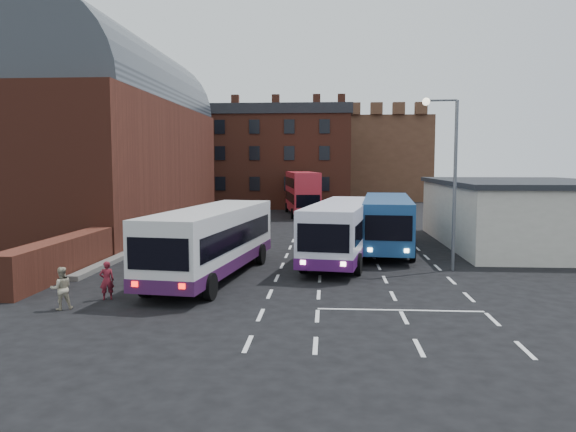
# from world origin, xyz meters

# --- Properties ---
(ground) EXTENTS (180.00, 180.00, 0.00)m
(ground) POSITION_xyz_m (0.00, 0.00, 0.00)
(ground) COLOR black
(railway_station) EXTENTS (12.00, 28.00, 16.00)m
(railway_station) POSITION_xyz_m (-15.50, 21.00, 7.64)
(railway_station) COLOR #602B1E
(railway_station) RESTS_ON ground
(forecourt_wall) EXTENTS (1.20, 10.00, 1.80)m
(forecourt_wall) POSITION_xyz_m (-10.20, 2.00, 0.90)
(forecourt_wall) COLOR #602B1E
(forecourt_wall) RESTS_ON ground
(cream_building) EXTENTS (10.40, 16.40, 4.25)m
(cream_building) POSITION_xyz_m (15.00, 14.00, 2.16)
(cream_building) COLOR beige
(cream_building) RESTS_ON ground
(brick_terrace) EXTENTS (22.00, 10.00, 11.00)m
(brick_terrace) POSITION_xyz_m (-6.00, 46.00, 5.50)
(brick_terrace) COLOR brown
(brick_terrace) RESTS_ON ground
(castle_keep) EXTENTS (22.00, 22.00, 12.00)m
(castle_keep) POSITION_xyz_m (6.00, 66.00, 6.00)
(castle_keep) COLOR brown
(castle_keep) RESTS_ON ground
(bus_white_outbound) EXTENTS (4.26, 12.17, 3.25)m
(bus_white_outbound) POSITION_xyz_m (-3.00, 2.37, 1.92)
(bus_white_outbound) COLOR silver
(bus_white_outbound) RESTS_ON ground
(bus_white_inbound) EXTENTS (4.54, 12.01, 3.20)m
(bus_white_inbound) POSITION_xyz_m (3.11, 7.27, 1.89)
(bus_white_inbound) COLOR silver
(bus_white_inbound) RESTS_ON ground
(bus_blue) EXTENTS (3.84, 12.10, 3.25)m
(bus_blue) POSITION_xyz_m (6.00, 11.27, 1.92)
(bus_blue) COLOR navy
(bus_blue) RESTS_ON ground
(bus_red_double) EXTENTS (4.15, 11.37, 4.45)m
(bus_red_double) POSITION_xyz_m (-0.25, 34.18, 2.36)
(bus_red_double) COLOR red
(bus_red_double) RESTS_ON ground
(street_lamp) EXTENTS (1.74, 0.41, 8.53)m
(street_lamp) POSITION_xyz_m (8.30, 4.93, 5.15)
(street_lamp) COLOR #5B5F65
(street_lamp) RESTS_ON ground
(pedestrian_red) EXTENTS (0.66, 0.57, 1.53)m
(pedestrian_red) POSITION_xyz_m (-6.28, -2.15, 0.76)
(pedestrian_red) COLOR maroon
(pedestrian_red) RESTS_ON ground
(pedestrian_beige) EXTENTS (0.96, 0.90, 1.58)m
(pedestrian_beige) POSITION_xyz_m (-7.34, -3.75, 0.79)
(pedestrian_beige) COLOR #B0A689
(pedestrian_beige) RESTS_ON ground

